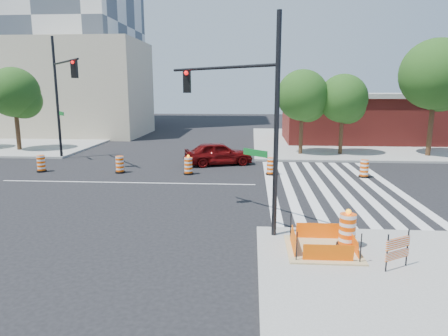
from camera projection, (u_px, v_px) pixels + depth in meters
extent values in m
plane|color=black|center=(127.00, 183.00, 21.76)|extent=(120.00, 120.00, 0.00)
cube|color=gray|center=(369.00, 141.00, 38.13)|extent=(22.00, 22.00, 0.15)
cube|color=gray|center=(8.00, 138.00, 40.58)|extent=(22.00, 22.00, 0.15)
cube|color=silver|center=(270.00, 185.00, 21.23)|extent=(0.45, 13.50, 0.01)
cube|color=silver|center=(287.00, 185.00, 21.17)|extent=(0.45, 13.50, 0.01)
cube|color=silver|center=(304.00, 185.00, 21.11)|extent=(0.45, 13.50, 0.01)
cube|color=silver|center=(322.00, 186.00, 21.05)|extent=(0.45, 13.50, 0.01)
cube|color=silver|center=(339.00, 186.00, 20.99)|extent=(0.45, 13.50, 0.01)
cube|color=silver|center=(356.00, 186.00, 20.93)|extent=(0.45, 13.50, 0.01)
cube|color=silver|center=(374.00, 187.00, 20.86)|extent=(0.45, 13.50, 0.01)
cube|color=silver|center=(392.00, 187.00, 20.80)|extent=(0.45, 13.50, 0.01)
cube|color=silver|center=(127.00, 183.00, 21.76)|extent=(14.00, 0.12, 0.01)
cube|color=tan|center=(322.00, 249.00, 12.31)|extent=(2.20, 2.20, 0.05)
cube|color=#FF5D05|center=(328.00, 253.00, 11.38)|extent=(1.44, 0.02, 0.55)
cube|color=#FF5D05|center=(318.00, 231.00, 13.14)|extent=(1.44, 0.02, 0.55)
cube|color=#FF5D05|center=(293.00, 241.00, 12.32)|extent=(0.02, 1.44, 0.55)
cube|color=#FF5D05|center=(353.00, 242.00, 12.20)|extent=(0.02, 1.44, 0.55)
cylinder|color=black|center=(297.00, 247.00, 11.41)|extent=(0.04, 0.04, 0.90)
cylinder|color=black|center=(361.00, 249.00, 11.29)|extent=(0.04, 0.04, 0.90)
cylinder|color=black|center=(291.00, 226.00, 13.17)|extent=(0.04, 0.04, 0.90)
cylinder|color=black|center=(346.00, 227.00, 13.05)|extent=(0.04, 0.04, 0.90)
cube|color=maroon|center=(371.00, 120.00, 37.74)|extent=(16.00, 8.00, 4.20)
cube|color=gray|center=(372.00, 95.00, 37.28)|extent=(16.50, 8.50, 0.40)
cube|color=#BAAD8E|center=(78.00, 89.00, 43.12)|extent=(14.00, 10.00, 10.00)
imported|color=#530707|center=(218.00, 153.00, 26.71)|extent=(4.91, 3.18, 1.55)
cylinder|color=black|center=(276.00, 128.00, 12.90)|extent=(0.16, 0.16, 7.27)
cylinder|color=black|center=(219.00, 68.00, 14.45)|extent=(4.07, 3.78, 0.11)
cube|color=black|center=(187.00, 81.00, 15.90)|extent=(0.29, 0.25, 0.91)
sphere|color=#FF0C0C|center=(186.00, 73.00, 15.66)|extent=(0.16, 0.16, 0.16)
cube|color=#0C591E|center=(255.00, 153.00, 13.72)|extent=(0.82, 0.77, 0.23)
cylinder|color=black|center=(57.00, 98.00, 28.48)|extent=(0.19, 0.19, 8.47)
cylinder|color=black|center=(65.00, 62.00, 25.44)|extent=(4.01, 5.08, 0.13)
cube|color=black|center=(74.00, 69.00, 23.74)|extent=(0.34, 0.30, 1.06)
sphere|color=#FF0C0C|center=(73.00, 62.00, 23.49)|extent=(0.19, 0.19, 0.19)
cube|color=#0C591E|center=(62.00, 114.00, 27.83)|extent=(0.82, 1.03, 0.26)
cylinder|color=black|center=(346.00, 245.00, 12.53)|extent=(0.63, 0.63, 0.11)
cylinder|color=#FB5305|center=(347.00, 230.00, 12.43)|extent=(0.51, 0.51, 1.00)
sphere|color=#FF990C|center=(348.00, 212.00, 12.31)|extent=(0.17, 0.17, 0.17)
cube|color=#FB5305|center=(398.00, 243.00, 10.91)|extent=(0.79, 0.51, 0.30)
cube|color=#FB5305|center=(397.00, 255.00, 10.98)|extent=(0.79, 0.51, 0.23)
cylinder|color=black|center=(387.00, 253.00, 10.77)|extent=(0.04, 0.04, 1.07)
cylinder|color=black|center=(407.00, 248.00, 11.14)|extent=(0.04, 0.04, 1.07)
cylinder|color=#382314|center=(17.00, 126.00, 32.18)|extent=(0.35, 0.35, 4.21)
sphere|color=#204313|center=(14.00, 92.00, 31.66)|extent=(3.95, 3.95, 3.95)
sphere|color=#204313|center=(24.00, 101.00, 32.07)|extent=(2.90, 2.90, 2.90)
sphere|color=#204313|center=(8.00, 97.00, 31.56)|extent=(2.63, 2.63, 2.63)
cylinder|color=#382314|center=(301.00, 129.00, 30.15)|extent=(0.29, 0.29, 4.05)
sphere|color=#204313|center=(302.00, 95.00, 29.66)|extent=(3.79, 3.79, 3.79)
sphere|color=#204313|center=(308.00, 104.00, 30.02)|extent=(2.78, 2.78, 2.78)
sphere|color=#204313|center=(298.00, 100.00, 29.58)|extent=(2.53, 2.53, 2.53)
cylinder|color=#382314|center=(341.00, 131.00, 30.12)|extent=(0.29, 0.29, 3.84)
sphere|color=#204313|center=(343.00, 98.00, 29.65)|extent=(3.60, 3.60, 3.60)
sphere|color=#204313|center=(348.00, 106.00, 30.00)|extent=(2.64, 2.64, 2.64)
sphere|color=#204313|center=(338.00, 103.00, 29.57)|extent=(2.40, 2.40, 2.40)
cylinder|color=#382314|center=(431.00, 121.00, 29.20)|extent=(0.35, 0.35, 5.38)
sphere|color=#204313|center=(436.00, 74.00, 28.54)|extent=(5.04, 5.04, 5.04)
sphere|color=#204313|center=(440.00, 86.00, 28.99)|extent=(3.70, 3.70, 3.70)
sphere|color=#204313|center=(430.00, 81.00, 28.45)|extent=(3.36, 3.36, 3.36)
cylinder|color=black|center=(42.00, 171.00, 24.58)|extent=(0.60, 0.60, 0.10)
cylinder|color=#FB5305|center=(41.00, 163.00, 24.48)|extent=(0.48, 0.48, 0.95)
cylinder|color=black|center=(120.00, 172.00, 24.28)|extent=(0.60, 0.60, 0.10)
cylinder|color=#FB5305|center=(120.00, 164.00, 24.18)|extent=(0.48, 0.48, 0.95)
cylinder|color=black|center=(189.00, 173.00, 23.86)|extent=(0.60, 0.60, 0.10)
cylinder|color=#FB5305|center=(188.00, 165.00, 23.77)|extent=(0.48, 0.48, 0.95)
sphere|color=#FF990C|center=(188.00, 156.00, 23.66)|extent=(0.16, 0.16, 0.16)
cylinder|color=black|center=(271.00, 174.00, 23.70)|extent=(0.60, 0.60, 0.10)
cylinder|color=#FB5305|center=(271.00, 166.00, 23.61)|extent=(0.48, 0.48, 0.95)
cylinder|color=black|center=(364.00, 177.00, 23.01)|extent=(0.60, 0.60, 0.10)
cylinder|color=#FB5305|center=(364.00, 168.00, 22.91)|extent=(0.48, 0.48, 0.95)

